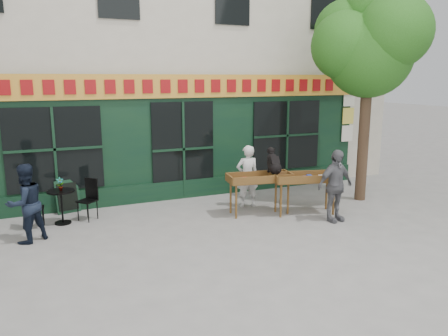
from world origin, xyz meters
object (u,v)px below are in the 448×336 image
Objects in this scene: book_cart_center at (260,180)px; book_cart_right at (305,180)px; man_right at (335,186)px; man_left at (26,204)px; bistro_table at (61,200)px; dog at (274,160)px; woman at (247,176)px.

book_cart_center is 1.09m from book_cart_right.
man_right reaches higher than man_left.
man_right is at bearing -54.09° from book_cart_right.
man_right is 2.17× the size of bistro_table.
man_right is (1.31, -1.16, 0.00)m from book_cart_center.
dog is 0.38× the size of man_left.
book_cart_right is (0.66, -0.36, -0.47)m from dog.
dog is (0.35, -0.05, 0.47)m from book_cart_center.
book_cart_center is 0.65m from woman.
man_left is (-0.70, -0.90, 0.25)m from bistro_table.
dog reaches higher than book_cart_center.
man_right is (0.30, -0.75, 0.00)m from book_cart_right.
woman reaches higher than book_cart_center.
dog is 0.38× the size of woman.
book_cart_center is 0.98× the size of book_cart_right.
bistro_table is at bearing -159.41° from man_left.
dog is 1.54m from man_right.
book_cart_right is at bearing -14.66° from book_cart_center.
man_left is (-5.44, 0.25, -0.50)m from dog.
dog is 0.93m from woman.
book_cart_center is 5.09m from man_left.
dog is 0.79× the size of bistro_table.
book_cart_center is 2.07× the size of bistro_table.
bistro_table is 1.17m from man_left.
dog reaches higher than book_cart_right.
book_cart_right is 1.02× the size of man_left.
book_cart_right is 0.97× the size of man_right.
dog is at bearing 145.83° from man_left.
man_left is at bearing -174.94° from dog.
man_left is (-5.09, 0.20, -0.03)m from book_cart_center.
woman is at bearing 147.50° from book_cart_right.
woman is at bearing 119.85° from man_right.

